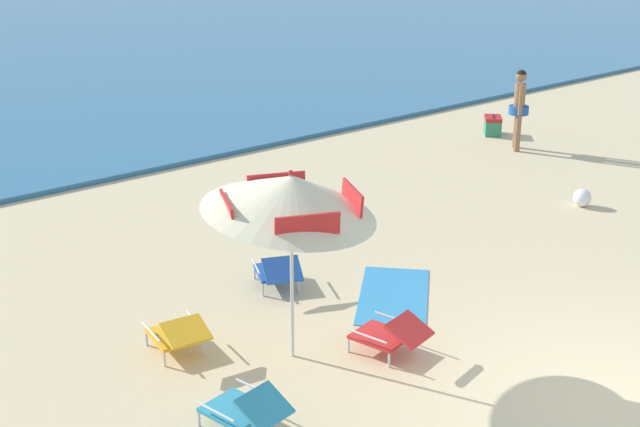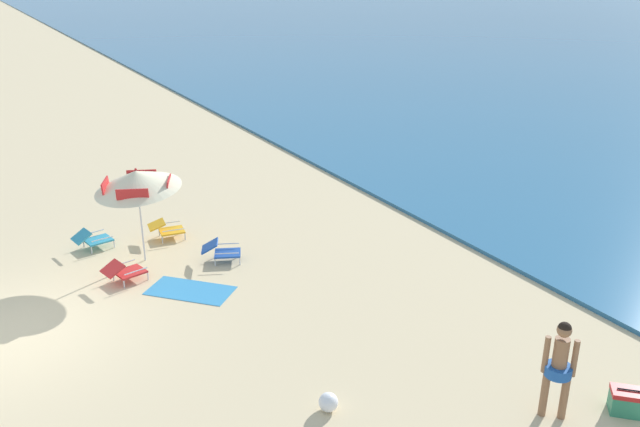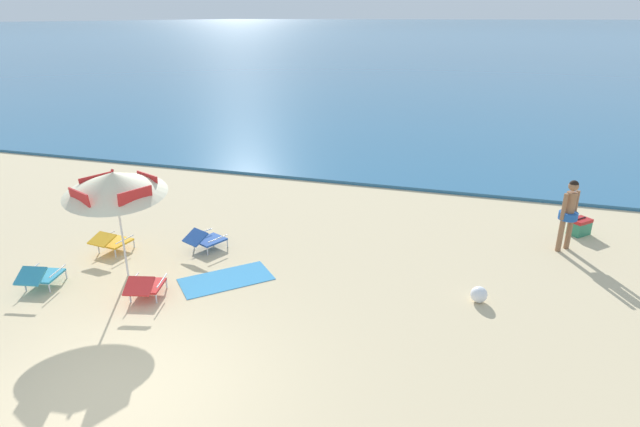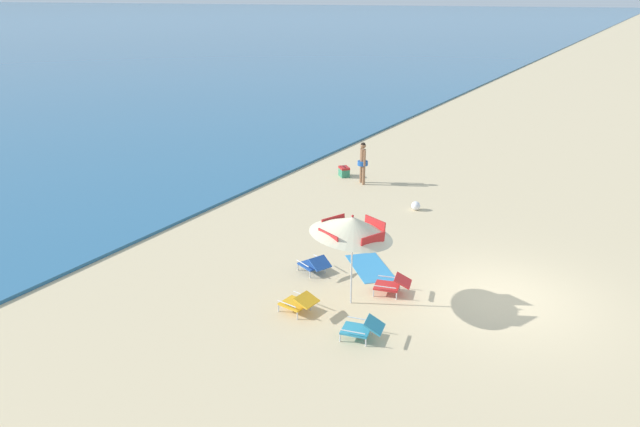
% 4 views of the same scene
% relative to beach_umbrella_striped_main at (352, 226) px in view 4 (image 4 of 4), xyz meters
% --- Properties ---
extents(ground_plane, '(800.00, 800.00, 0.00)m').
position_rel_beach_umbrella_striped_main_xyz_m(ground_plane, '(2.12, -3.09, -1.99)').
color(ground_plane, '#D1BA8E').
extents(beach_umbrella_striped_main, '(2.69, 2.71, 2.34)m').
position_rel_beach_umbrella_striped_main_xyz_m(beach_umbrella_striped_main, '(0.00, 0.00, 0.00)').
color(beach_umbrella_striped_main, silver).
rests_on(beach_umbrella_striped_main, ground).
extents(lounge_chair_under_umbrella, '(0.84, 1.02, 0.52)m').
position_rel_beach_umbrella_striped_main_xyz_m(lounge_chair_under_umbrella, '(0.92, 1.57, -1.72)').
color(lounge_chair_under_umbrella, '#1E4799').
rests_on(lounge_chair_under_umbrella, ground).
extents(lounge_chair_beside_umbrella, '(0.65, 0.93, 0.50)m').
position_rel_beach_umbrella_striped_main_xyz_m(lounge_chair_beside_umbrella, '(-1.03, 0.84, -1.72)').
color(lounge_chair_beside_umbrella, gold).
rests_on(lounge_chair_beside_umbrella, ground).
extents(lounge_chair_facing_sea, '(0.73, 0.99, 0.52)m').
position_rel_beach_umbrella_striped_main_xyz_m(lounge_chair_facing_sea, '(0.91, -0.68, -1.72)').
color(lounge_chair_facing_sea, red).
rests_on(lounge_chair_facing_sea, ground).
extents(lounge_chair_spare_folded, '(0.70, 0.98, 0.52)m').
position_rel_beach_umbrella_striped_main_xyz_m(lounge_chair_spare_folded, '(-1.28, -0.94, -1.72)').
color(lounge_chair_spare_folded, teal).
rests_on(lounge_chair_spare_folded, ground).
extents(person_standing_near_shore, '(0.40, 0.40, 1.65)m').
position_rel_beach_umbrella_striped_main_xyz_m(person_standing_near_shore, '(8.68, 3.98, -1.04)').
color(person_standing_near_shore, '#8C6042').
rests_on(person_standing_near_shore, ground).
extents(cooler_box, '(0.59, 0.60, 0.43)m').
position_rel_beach_umbrella_striped_main_xyz_m(cooler_box, '(9.17, 5.06, -1.79)').
color(cooler_box, '#2D7F5B').
rests_on(cooler_box, ground).
extents(beach_ball, '(0.31, 0.31, 0.31)m').
position_rel_beach_umbrella_striped_main_xyz_m(beach_ball, '(6.89, 1.05, -1.84)').
color(beach_ball, white).
rests_on(beach_ball, ground).
extents(beach_towel, '(1.92, 1.90, 0.01)m').
position_rel_beach_umbrella_striped_main_xyz_m(beach_towel, '(2.00, 0.44, -1.99)').
color(beach_towel, '#3384BC').
rests_on(beach_towel, ground).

